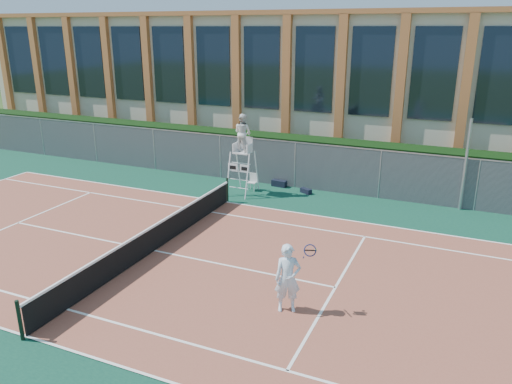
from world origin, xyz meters
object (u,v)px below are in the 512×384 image
at_px(umpire_chair, 243,135).
at_px(tennis_player, 288,278).
at_px(plastic_chair, 253,180).
at_px(steel_pole, 465,165).

relative_size(umpire_chair, tennis_player, 1.96).
xyz_separation_m(umpire_chair, plastic_chair, (0.24, 0.55, -2.26)).
height_order(steel_pole, tennis_player, steel_pole).
bearing_deg(plastic_chair, umpire_chair, -113.47).
bearing_deg(tennis_player, steel_pole, 69.34).
relative_size(steel_pole, umpire_chair, 1.04).
bearing_deg(umpire_chair, tennis_player, -58.28).
bearing_deg(tennis_player, plastic_chair, 119.06).
relative_size(plastic_chair, tennis_player, 0.42).
xyz_separation_m(steel_pole, umpire_chair, (-9.36, -1.65, 0.80)).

